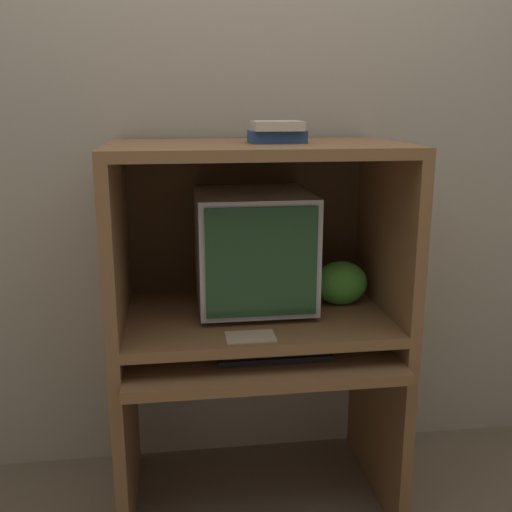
% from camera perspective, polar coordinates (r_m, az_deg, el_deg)
% --- Properties ---
extents(wall_back, '(6.00, 0.06, 2.60)m').
position_cam_1_polar(wall_back, '(2.40, -1.24, 10.20)').
color(wall_back, '#B2A893').
rests_on(wall_back, ground_plane).
extents(desk_base, '(0.99, 0.67, 0.65)m').
position_cam_1_polar(desk_base, '(2.24, 0.16, -13.84)').
color(desk_base, brown).
rests_on(desk_base, ground_plane).
extents(desk_monitor_shelf, '(0.99, 0.62, 0.10)m').
position_cam_1_polar(desk_monitor_shelf, '(2.16, -0.01, -6.02)').
color(desk_monitor_shelf, brown).
rests_on(desk_monitor_shelf, desk_base).
extents(hutch_upper, '(0.99, 0.62, 0.60)m').
position_cam_1_polar(hutch_upper, '(2.08, -0.14, 5.34)').
color(hutch_upper, brown).
rests_on(hutch_upper, desk_monitor_shelf).
extents(crt_monitor, '(0.40, 0.42, 0.42)m').
position_cam_1_polar(crt_monitor, '(2.15, -0.23, 0.68)').
color(crt_monitor, '#B2B2B7').
rests_on(crt_monitor, desk_monitor_shelf).
extents(keyboard, '(0.39, 0.16, 0.03)m').
position_cam_1_polar(keyboard, '(2.05, 1.60, -9.11)').
color(keyboard, black).
rests_on(keyboard, desk_base).
extents(mouse, '(0.07, 0.04, 0.03)m').
position_cam_1_polar(mouse, '(2.10, 8.82, -8.60)').
color(mouse, black).
rests_on(mouse, desk_base).
extents(snack_bag, '(0.20, 0.15, 0.16)m').
position_cam_1_polar(snack_bag, '(2.24, 8.08, -2.55)').
color(snack_bag, green).
rests_on(snack_bag, desk_monitor_shelf).
extents(book_stack, '(0.19, 0.15, 0.07)m').
position_cam_1_polar(book_stack, '(2.02, 2.00, 11.75)').
color(book_stack, navy).
rests_on(book_stack, hutch_upper).
extents(paper_card, '(0.16, 0.10, 0.00)m').
position_cam_1_polar(paper_card, '(1.93, -0.54, -7.68)').
color(paper_card, '#CCB28C').
rests_on(paper_card, desk_monitor_shelf).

